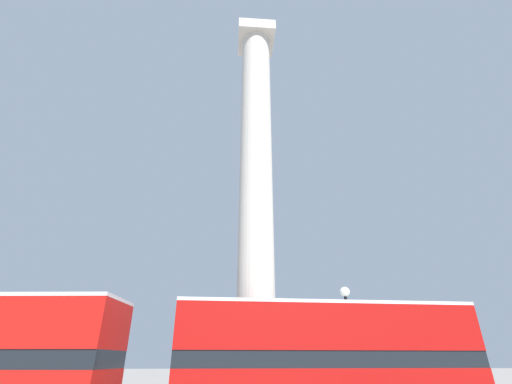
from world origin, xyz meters
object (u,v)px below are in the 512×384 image
(equestrian_statue, at_px, (18,375))
(street_lamp, at_px, (351,343))
(monument_column, at_px, (256,226))
(bus_b, at_px, (326,359))

(equestrian_statue, height_order, street_lamp, equestrian_statue)
(monument_column, distance_m, bus_b, 8.29)
(bus_b, xyz_separation_m, street_lamp, (1.46, 1.37, 0.61))
(equestrian_statue, xyz_separation_m, street_lamp, (15.95, -5.79, 1.33))
(bus_b, distance_m, equestrian_statue, 16.18)
(bus_b, distance_m, street_lamp, 2.09)
(street_lamp, bearing_deg, monument_column, 142.64)
(street_lamp, bearing_deg, bus_b, -136.75)
(bus_b, relative_size, equestrian_statue, 1.94)
(equestrian_statue, distance_m, street_lamp, 17.02)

